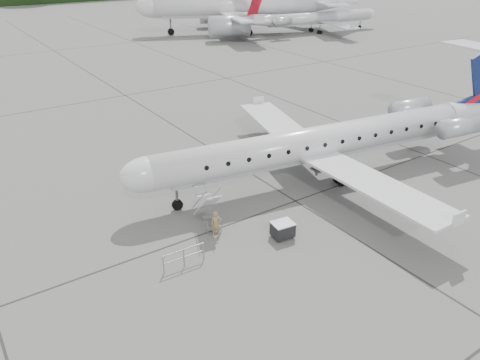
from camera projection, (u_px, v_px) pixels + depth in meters
ground at (382, 203)px, 29.21m from camera, size 320.00×320.00×0.00m
main_regional_jet at (319, 127)px, 30.56m from camera, size 32.45×25.59×7.56m
airstair at (207, 206)px, 26.47m from camera, size 1.22×2.52×2.37m
passenger at (216, 224)px, 25.55m from camera, size 0.67×0.61×1.55m
safety_railing at (184, 258)px, 23.23m from camera, size 2.20×0.17×1.00m
baggage_cart at (283, 230)px, 25.57m from camera, size 1.23×1.05×0.98m
bg_regional_right at (321, 12)px, 85.18m from camera, size 30.32×23.52×7.35m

